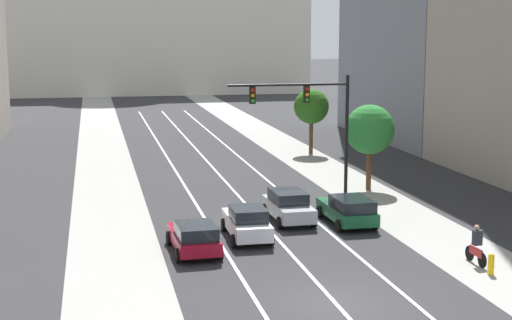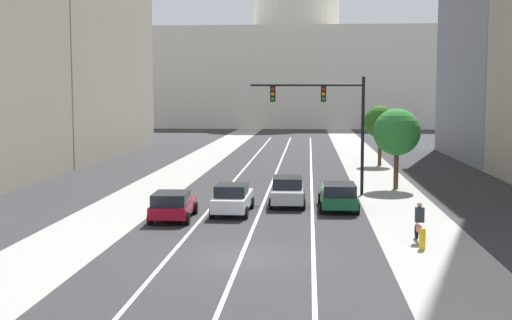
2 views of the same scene
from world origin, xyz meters
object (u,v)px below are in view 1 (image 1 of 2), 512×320
car_crimson (194,237)px  traffic_signal_mast (312,113)px  street_tree_far_right (370,130)px  car_silver (288,205)px  street_tree_mid_right (311,107)px  cyclist (477,245)px  car_white (247,222)px  capitol_building (141,12)px  car_green (348,209)px  fire_hydrant (491,264)px

car_crimson → traffic_signal_mast: (8.03, 9.00, 4.46)m
traffic_signal_mast → street_tree_far_right: traffic_signal_mast is taller
traffic_signal_mast → street_tree_far_right: (4.54, 2.79, -1.44)m
car_silver → street_tree_far_right: bearing=-46.8°
street_tree_mid_right → cyclist: bearing=-92.7°
car_crimson → car_white: (2.80, 1.94, 0.05)m
capitol_building → car_green: capitol_building is taller
car_green → fire_hydrant: bearing=-162.3°
car_green → car_silver: bearing=62.9°
street_tree_mid_right → traffic_signal_mast: bearing=-106.0°
cyclist → street_tree_mid_right: 30.67m
capitol_building → traffic_signal_mast: bearing=-87.5°
capitol_building → traffic_signal_mast: (3.83, -88.81, -7.65)m
car_green → car_white: (-5.62, -1.59, 0.01)m
car_green → fire_hydrant: size_ratio=5.12×
cyclist → street_tree_far_right: street_tree_far_right is taller
car_silver → street_tree_mid_right: bearing=-20.4°
car_white → capitol_building: bearing=0.0°
cyclist → fire_hydrant: bearing=173.6°
capitol_building → car_silver: 93.68m
capitol_building → car_white: 96.64m
car_silver → traffic_signal_mast: (2.43, 4.07, 4.39)m
capitol_building → street_tree_far_right: (8.37, -86.02, -9.09)m
traffic_signal_mast → cyclist: bearing=-75.0°
car_silver → street_tree_mid_right: 22.86m
car_white → street_tree_far_right: bearing=-43.9°
fire_hydrant → street_tree_mid_right: 32.16m
traffic_signal_mast → cyclist: size_ratio=4.28×
car_crimson → street_tree_far_right: street_tree_far_right is taller
capitol_building → car_crimson: size_ratio=11.62×
car_silver → car_white: (-2.81, -2.99, -0.02)m
traffic_signal_mast → street_tree_mid_right: (4.97, 17.35, -1.40)m
car_silver → street_tree_mid_right: size_ratio=0.86×
car_crimson → street_tree_mid_right: street_tree_mid_right is taller
fire_hydrant → cyclist: 1.51m
car_crimson → car_silver: size_ratio=0.98×
capitol_building → fire_hydrant: bearing=-86.0°
car_white → street_tree_far_right: 14.19m
traffic_signal_mast → fire_hydrant: bearing=-76.8°
traffic_signal_mast → street_tree_mid_right: size_ratio=1.40×
car_crimson → car_silver: 7.46m
capitol_building → street_tree_mid_right: 72.57m
car_silver → cyclist: (5.94, -9.07, 0.02)m
cyclist → traffic_signal_mast: bearing=12.6°
traffic_signal_mast → fire_hydrant: size_ratio=8.09×
capitol_building → car_green: (4.22, -94.28, -12.08)m
capitol_building → car_silver: (1.40, -92.89, -12.04)m
car_silver → street_tree_far_right: 10.21m
car_white → fire_hydrant: bearing=-130.2°
traffic_signal_mast → street_tree_far_right: size_ratio=1.37×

